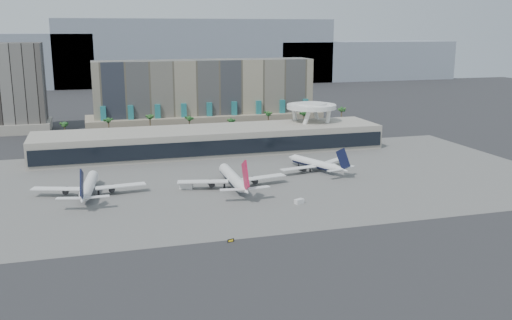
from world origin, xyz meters
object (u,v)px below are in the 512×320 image
object	(u,v)px
service_vehicle_b	(299,201)
taxiway_sign	(231,241)
airliner_right	(316,164)
service_vehicle_a	(186,186)
airliner_centre	(233,178)
airliner_left	(89,186)

from	to	relation	value
service_vehicle_b	taxiway_sign	xyz separation A→B (m)	(-31.88, -29.05, -0.39)
airliner_right	service_vehicle_b	bearing A→B (deg)	-141.55
service_vehicle_b	taxiway_sign	world-z (taller)	service_vehicle_b
service_vehicle_b	taxiway_sign	size ratio (longest dim) A/B	1.61
airliner_right	service_vehicle_a	distance (m)	59.64
airliner_centre	service_vehicle_b	size ratio (longest dim) A/B	13.54
airliner_left	taxiway_sign	world-z (taller)	airliner_left
airliner_right	airliner_left	bearing A→B (deg)	164.50
airliner_left	airliner_centre	world-z (taller)	airliner_centre
airliner_centre	service_vehicle_a	size ratio (longest dim) A/B	9.04
airliner_right	airliner_centre	bearing A→B (deg)	179.10
airliner_right	service_vehicle_a	size ratio (longest dim) A/B	7.11
airliner_right	service_vehicle_b	xyz separation A→B (m)	(-23.46, -42.14, -2.38)
airliner_left	service_vehicle_a	world-z (taller)	airliner_left
airliner_left	airliner_centre	bearing A→B (deg)	1.47
airliner_left	service_vehicle_b	distance (m)	77.12
airliner_left	service_vehicle_b	world-z (taller)	airliner_left
airliner_right	service_vehicle_b	distance (m)	48.29
airliner_right	service_vehicle_a	world-z (taller)	airliner_right
airliner_right	taxiway_sign	xyz separation A→B (m)	(-55.34, -71.19, -2.76)
airliner_left	service_vehicle_a	xyz separation A→B (m)	(35.83, -0.80, -2.51)
airliner_centre	airliner_right	xyz separation A→B (m)	(40.68, 16.05, -0.65)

